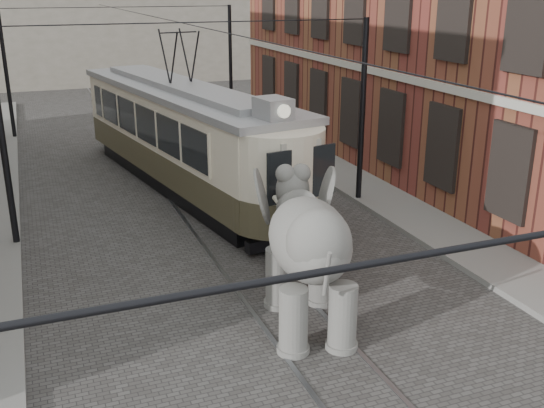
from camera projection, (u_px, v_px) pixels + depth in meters
name	position (u px, v px, depth m)	size (l,w,h in m)	color
ground	(283.00, 307.00, 14.39)	(120.00, 120.00, 0.00)	#454240
tram_rails	(283.00, 307.00, 14.39)	(1.54, 80.00, 0.02)	slate
sidewalk_right	(497.00, 265.00, 16.42)	(2.00, 60.00, 0.15)	slate
brick_building	(462.00, 11.00, 24.12)	(8.00, 26.00, 12.00)	maroon
catenary	(210.00, 133.00, 17.75)	(11.00, 30.20, 6.00)	black
tram	(182.00, 112.00, 22.17)	(2.85, 13.82, 5.48)	beige
elephant	(309.00, 259.00, 13.14)	(2.78, 5.05, 3.09)	slate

